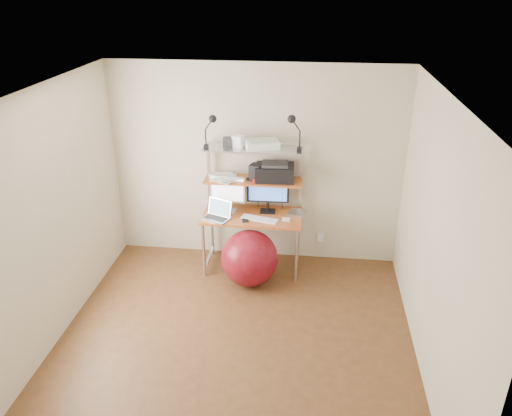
{
  "coord_description": "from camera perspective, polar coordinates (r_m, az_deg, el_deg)",
  "views": [
    {
      "loc": [
        0.68,
        -3.96,
        3.39
      ],
      "look_at": [
        0.08,
        1.15,
        0.97
      ],
      "focal_mm": 35.0,
      "sensor_mm": 36.0,
      "label": 1
    }
  ],
  "objects": [
    {
      "name": "nas_cube",
      "position": [
        5.95,
        0.03,
        4.09
      ],
      "size": [
        0.18,
        0.18,
        0.2
      ],
      "primitive_type": "cube",
      "rotation": [
        0.0,
        0.0,
        -0.34
      ],
      "color": "black",
      "rests_on": "mid_shelf"
    },
    {
      "name": "laptop",
      "position": [
        5.99,
        -4.36,
        -0.7
      ],
      "size": [
        0.39,
        0.36,
        0.28
      ],
      "rotation": [
        0.0,
        0.0,
        -0.4
      ],
      "color": "#BBBABF",
      "rests_on": "desktop"
    },
    {
      "name": "scanner",
      "position": [
        5.85,
        0.68,
        7.33
      ],
      "size": [
        0.44,
        0.36,
        0.1
      ],
      "rotation": [
        0.0,
        0.0,
        0.32
      ],
      "color": "white",
      "rests_on": "top_shelf"
    },
    {
      "name": "box_grey",
      "position": [
        5.91,
        -3.25,
        7.53
      ],
      "size": [
        0.12,
        0.12,
        0.11
      ],
      "primitive_type": "cube",
      "rotation": [
        0.0,
        0.0,
        0.09
      ],
      "color": "#2E2E31",
      "rests_on": "top_shelf"
    },
    {
      "name": "mouse",
      "position": [
        5.93,
        3.44,
        -1.32
      ],
      "size": [
        0.09,
        0.06,
        0.03
      ],
      "primitive_type": "cube",
      "rotation": [
        0.0,
        0.0,
        0.02
      ],
      "color": "white",
      "rests_on": "desktop"
    },
    {
      "name": "box_white",
      "position": [
        5.88,
        -2.07,
        7.61
      ],
      "size": [
        0.15,
        0.13,
        0.14
      ],
      "primitive_type": "cube",
      "rotation": [
        0.0,
        0.0,
        -0.35
      ],
      "color": "white",
      "rests_on": "top_shelf"
    },
    {
      "name": "wall_outlet",
      "position": [
        6.53,
        7.38,
        -3.33
      ],
      "size": [
        0.08,
        0.01,
        0.12
      ],
      "primitive_type": "cube",
      "color": "white",
      "rests_on": "room"
    },
    {
      "name": "room",
      "position": [
        4.56,
        -2.71,
        -2.9
      ],
      "size": [
        3.6,
        3.6,
        3.6
      ],
      "color": "brown",
      "rests_on": "ground"
    },
    {
      "name": "monitor_silver",
      "position": [
        6.07,
        -3.26,
        1.94
      ],
      "size": [
        0.44,
        0.18,
        0.49
      ],
      "rotation": [
        0.0,
        0.0,
        -0.13
      ],
      "color": "#B3B2B7",
      "rests_on": "desktop"
    },
    {
      "name": "phone",
      "position": [
        5.93,
        -1.24,
        -1.33
      ],
      "size": [
        0.1,
        0.15,
        0.01
      ],
      "primitive_type": "cube",
      "rotation": [
        0.0,
        0.0,
        0.19
      ],
      "color": "black",
      "rests_on": "desktop"
    },
    {
      "name": "printer",
      "position": [
        5.97,
        2.17,
        4.15
      ],
      "size": [
        0.47,
        0.33,
        0.22
      ],
      "rotation": [
        0.0,
        0.0,
        0.04
      ],
      "color": "black",
      "rests_on": "mid_shelf"
    },
    {
      "name": "exercise_ball",
      "position": [
        5.94,
        -0.75,
        -5.75
      ],
      "size": [
        0.68,
        0.68,
        0.68
      ],
      "primitive_type": "sphere",
      "color": "maroon",
      "rests_on": "floor"
    },
    {
      "name": "red_box",
      "position": [
        5.93,
        0.47,
        3.21
      ],
      "size": [
        0.2,
        0.16,
        0.05
      ],
      "primitive_type": "cube",
      "rotation": [
        0.0,
        0.0,
        0.24
      ],
      "color": "#B11C1D",
      "rests_on": "mid_shelf"
    },
    {
      "name": "computer_desk",
      "position": [
        6.02,
        -0.38,
        1.31
      ],
      "size": [
        1.2,
        0.6,
        1.57
      ],
      "color": "#C66526",
      "rests_on": "ground"
    },
    {
      "name": "clip_lamp_right",
      "position": [
        5.65,
        4.29,
        9.43
      ],
      "size": [
        0.17,
        0.1,
        0.43
      ],
      "color": "black",
      "rests_on": "top_shelf"
    },
    {
      "name": "keyboard",
      "position": [
        5.94,
        0.39,
        -1.26
      ],
      "size": [
        0.46,
        0.24,
        0.01
      ],
      "primitive_type": "cube",
      "rotation": [
        0.0,
        0.0,
        -0.26
      ],
      "color": "white",
      "rests_on": "desktop"
    },
    {
      "name": "clip_lamp_left",
      "position": [
        5.75,
        -5.14,
        9.5
      ],
      "size": [
        0.16,
        0.09,
        0.41
      ],
      "color": "black",
      "rests_on": "top_shelf"
    },
    {
      "name": "monitor_black",
      "position": [
        6.05,
        1.38,
        1.83
      ],
      "size": [
        0.51,
        0.15,
        0.51
      ],
      "rotation": [
        0.0,
        0.0,
        0.03
      ],
      "color": "black",
      "rests_on": "desktop"
    },
    {
      "name": "paper_stack",
      "position": [
        6.05,
        -3.8,
        3.53
      ],
      "size": [
        0.42,
        0.41,
        0.03
      ],
      "color": "white",
      "rests_on": "mid_shelf"
    },
    {
      "name": "mac_mini",
      "position": [
        6.07,
        4.7,
        -0.62
      ],
      "size": [
        0.25,
        0.25,
        0.04
      ],
      "primitive_type": "cube",
      "rotation": [
        0.0,
        0.0,
        -0.25
      ],
      "color": "#BBBABF",
      "rests_on": "desktop"
    }
  ]
}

